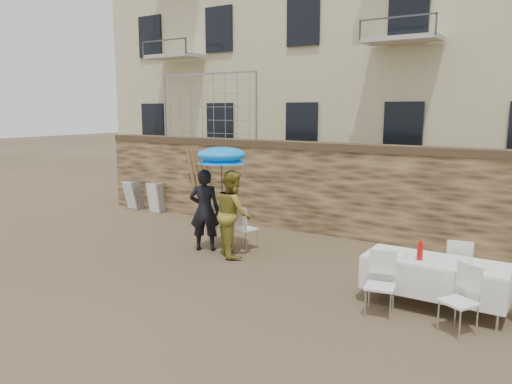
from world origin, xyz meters
The scene contains 16 objects.
ground centered at (0.00, 0.00, 0.00)m, with size 80.00×80.00×0.00m, color brown.
stone_wall centered at (0.00, 5.00, 1.10)m, with size 13.00×0.50×2.20m, color brown.
chain_link_fence centered at (-3.00, 5.00, 3.10)m, with size 3.20×0.06×1.80m, color gray, non-canonical shape.
man_suit centered at (-0.90, 2.17, 0.89)m, with size 0.65×0.43×1.78m, color black.
woman_dress centered at (-0.15, 2.17, 0.90)m, with size 0.88×0.69×1.81m, color gold.
umbrella centered at (-0.50, 2.27, 2.03)m, with size 1.07×1.07×2.15m.
couple_chair_left centered at (-0.90, 2.72, 0.48)m, with size 0.48×0.48×0.96m, color white, non-canonical shape.
couple_chair_right centered at (-0.20, 2.72, 0.48)m, with size 0.48×0.48×0.96m, color white, non-canonical shape.
banquet_table centered at (4.08, 1.56, 0.73)m, with size 2.10×0.85×0.78m.
soda_bottle centered at (3.88, 1.41, 0.91)m, with size 0.09×0.09×0.26m, color red.
table_chair_front_left centered at (3.48, 0.81, 0.48)m, with size 0.48×0.48×0.96m, color white, non-canonical shape.
table_chair_front_right centered at (4.58, 0.81, 0.48)m, with size 0.48×0.48×0.96m, color white, non-canonical shape.
table_chair_back centered at (4.28, 2.36, 0.48)m, with size 0.48×0.48×0.96m, color white, non-canonical shape.
chair_stack_left centered at (-5.53, 4.64, 0.46)m, with size 0.46×0.47×0.92m, color white, non-canonical shape.
chair_stack_right centered at (-4.63, 4.64, 0.46)m, with size 0.46×0.40×0.92m, color white, non-canonical shape.
wood_planks centered at (-3.03, 4.71, 1.00)m, with size 0.70×0.20×2.00m, color #A37749, non-canonical shape.
Camera 1 is at (5.74, -6.10, 3.05)m, focal length 35.00 mm.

